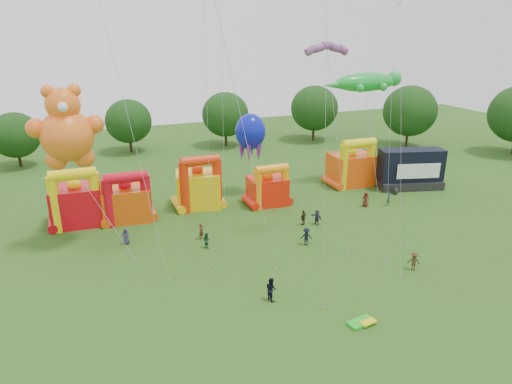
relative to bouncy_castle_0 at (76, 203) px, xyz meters
name	(u,v)px	position (x,y,z in m)	size (l,w,h in m)	color
ground	(377,347)	(17.78, -29.07, -2.51)	(160.00, 160.00, 0.00)	#2A4F16
tree_ring	(363,263)	(16.58, -28.45, 3.75)	(125.52, 127.64, 12.07)	#352314
bouncy_castle_0	(76,203)	(0.00, 0.00, 0.00)	(5.44, 4.48, 6.61)	red
bouncy_castle_1	(127,201)	(5.13, -0.71, -0.28)	(5.47, 4.56, 5.86)	#D2490B
bouncy_castle_2	(199,187)	(13.51, 0.15, -0.01)	(5.74, 4.98, 6.58)	#E4BB0C
bouncy_castle_3	(268,188)	(21.41, -2.18, -0.48)	(4.66, 3.84, 5.27)	red
bouncy_castle_4	(351,167)	(34.76, 0.40, 0.01)	(5.60, 4.58, 6.65)	#EC480C
stage_trailer	(410,169)	(41.29, -3.58, 0.05)	(8.83, 5.23, 5.30)	black
teddy_bear_kite	(87,176)	(1.32, -6.68, 4.83)	(7.77, 7.57, 15.60)	orange
gecko_kite	(370,123)	(36.30, -0.71, 6.11)	(11.85, 9.12, 14.83)	green
octopus_kite	(251,139)	(20.98, 2.20, 4.71)	(3.76, 8.09, 10.38)	#0B16A8
parafoil_kites	(190,101)	(9.67, -13.46, 12.10)	(24.22, 8.14, 30.82)	red
diamond_kites	(301,74)	(18.99, -14.41, 13.99)	(17.70, 21.32, 37.60)	#EA0B3E
folded_kite_bundle	(362,322)	(18.32, -26.56, -2.37)	(2.13, 1.33, 0.31)	green
spectator_0	(126,236)	(4.17, -6.90, -1.68)	(0.80, 0.52, 1.65)	#302A47
spectator_1	(201,231)	(11.36, -8.57, -1.64)	(0.63, 0.41, 1.73)	#532217
spectator_2	(206,240)	(11.31, -10.60, -1.73)	(0.76, 0.59, 1.56)	#1C4725
spectator_3	(306,237)	(20.55, -13.69, -1.60)	(1.17, 0.67, 1.80)	black
spectator_4	(303,218)	(22.55, -9.28, -1.66)	(1.00, 0.42, 1.70)	#362315
spectator_5	(317,217)	(23.94, -9.70, -1.66)	(1.56, 0.50, 1.69)	#292B45
spectator_6	(366,199)	(31.92, -7.20, -1.60)	(0.88, 0.58, 1.81)	#4E1916
spectator_7	(388,199)	(34.71, -7.90, -1.69)	(0.59, 0.39, 1.63)	#1A412D
spectator_8	(271,289)	(13.49, -21.22, -1.55)	(0.93, 0.73, 1.92)	black
spectator_9	(414,261)	(27.02, -21.58, -1.66)	(1.10, 0.63, 1.70)	#3D2A18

